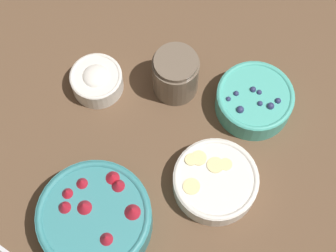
{
  "coord_description": "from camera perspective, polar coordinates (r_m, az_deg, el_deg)",
  "views": [
    {
      "loc": [
        -0.28,
        -0.18,
        1.06
      ],
      "look_at": [
        0.13,
        -0.04,
        0.05
      ],
      "focal_mm": 60.0,
      "sensor_mm": 36.0,
      "label": 1
    }
  ],
  "objects": [
    {
      "name": "ground_plane",
      "position": [
        1.11,
        -4.16,
        -6.38
      ],
      "size": [
        4.0,
        4.0,
        0.0
      ],
      "primitive_type": "plane",
      "color": "brown"
    },
    {
      "name": "bowl_bananas",
      "position": [
        1.08,
        4.83,
        -5.59
      ],
      "size": [
        0.16,
        0.16,
        0.05
      ],
      "color": "silver",
      "rests_on": "ground_plane"
    },
    {
      "name": "bowl_strawberries",
      "position": [
        1.05,
        -7.4,
        -9.25
      ],
      "size": [
        0.21,
        0.21,
        0.09
      ],
      "color": "teal",
      "rests_on": "ground_plane"
    },
    {
      "name": "bowl_blueberries",
      "position": [
        1.15,
        8.77,
        2.66
      ],
      "size": [
        0.16,
        0.16,
        0.06
      ],
      "color": "#47AD9E",
      "rests_on": "ground_plane"
    },
    {
      "name": "jar_chocolate",
      "position": [
        1.15,
        0.77,
        5.19
      ],
      "size": [
        0.1,
        0.1,
        0.11
      ],
      "color": "brown",
      "rests_on": "ground_plane"
    },
    {
      "name": "bowl_cream",
      "position": [
        1.17,
        -7.26,
        4.68
      ],
      "size": [
        0.11,
        0.11,
        0.06
      ],
      "color": "silver",
      "rests_on": "ground_plane"
    }
  ]
}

